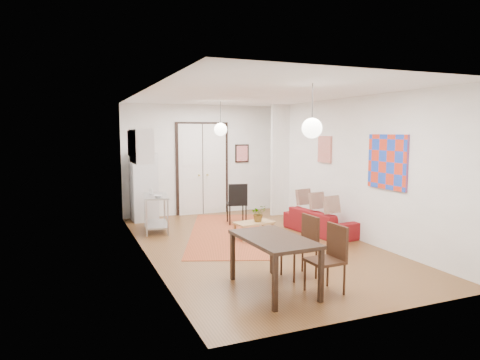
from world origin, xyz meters
name	(u,v)px	position (x,y,z in m)	size (l,w,h in m)	color
floor	(255,245)	(0.00, 0.00, 0.00)	(7.00, 7.00, 0.00)	brown
ceiling	(256,94)	(0.00, 0.00, 2.90)	(4.20, 7.00, 0.02)	white
wall_back	(202,160)	(0.00, 3.50, 1.45)	(4.20, 0.02, 2.90)	white
wall_front	(379,196)	(0.00, -3.50, 1.45)	(4.20, 0.02, 2.90)	white
wall_left	(145,175)	(-2.10, 0.00, 1.45)	(0.02, 7.00, 2.90)	white
wall_right	(347,167)	(2.10, 0.00, 1.45)	(0.02, 7.00, 2.90)	white
double_doors	(202,169)	(0.00, 3.46, 1.20)	(1.44, 0.06, 2.50)	white
stub_partition	(280,160)	(1.85, 2.55, 1.45)	(0.50, 0.10, 2.90)	white
wall_cabinet	(141,146)	(-1.92, 1.50, 1.90)	(0.35, 1.00, 0.70)	white
painting_popart	(387,162)	(2.08, -1.25, 1.65)	(0.05, 1.00, 1.00)	red
painting_abstract	(325,149)	(2.08, 0.80, 1.80)	(0.05, 0.50, 0.60)	beige
poster_back	(242,153)	(1.15, 3.47, 1.60)	(0.40, 0.03, 0.50)	red
print_left	(130,143)	(-2.07, 2.00, 1.95)	(0.03, 0.44, 0.54)	#95633E
pendant_back	(221,129)	(0.00, 2.00, 2.25)	(0.30, 0.30, 0.80)	white
pendant_front	(312,128)	(0.00, -2.00, 2.25)	(0.30, 0.30, 0.80)	white
kilim_rug	(226,233)	(-0.19, 1.12, 0.01)	(1.52, 4.06, 0.01)	#AD472B
sofa	(320,221)	(1.70, 0.33, 0.26)	(1.78, 0.70, 0.52)	maroon
coffee_table	(254,224)	(0.17, 0.46, 0.30)	(0.85, 0.55, 0.35)	tan
potted_plant	(258,213)	(0.27, 0.46, 0.52)	(0.27, 0.31, 0.34)	#345B29
kitchen_counter	(156,209)	(-1.57, 1.89, 0.50)	(0.66, 1.11, 0.80)	#A8ACAD
bowl	(158,196)	(-1.57, 1.59, 0.83)	(0.19, 0.19, 0.05)	silver
soap_bottle	(151,190)	(-1.62, 2.14, 0.89)	(0.08, 0.08, 0.17)	#53A5B4
fridge	(144,186)	(-1.61, 3.15, 0.85)	(0.60, 0.60, 1.70)	silver
dining_table	(274,243)	(-0.75, -2.29, 0.67)	(0.85, 1.40, 0.75)	black
dining_chair_near	(296,241)	(-0.15, -1.85, 0.54)	(0.47, 0.64, 0.93)	#352111
dining_chair_far	(321,253)	(-0.15, -2.55, 0.54)	(0.47, 0.64, 0.93)	#352111
black_side_chair	(235,199)	(0.38, 2.05, 0.58)	(0.53, 0.53, 0.98)	black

